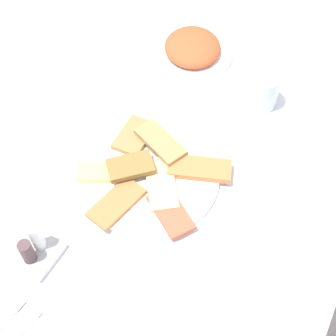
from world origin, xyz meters
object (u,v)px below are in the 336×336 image
Objects in this scene: salad_plate_greens at (192,49)px; condiment_caddy at (34,249)px; pide_platter at (150,174)px; drinking_glass at (263,90)px; dining_table at (180,197)px.

salad_plate_greens is 0.68m from condiment_caddy.
pide_platter is 3.60× the size of drinking_glass.
salad_plate_greens is 0.25m from drinking_glass.
salad_plate_greens reaches higher than dining_table.
drinking_glass is at bearing 165.05° from dining_table.
salad_plate_greens is (-0.37, -0.15, 0.11)m from dining_table.
pide_platter is 0.29m from condiment_caddy.
salad_plate_greens is at bearing -166.89° from pide_platter.
condiment_caddy is (0.27, -0.11, 0.01)m from pide_platter.
condiment_caddy is (0.68, -0.01, 0.00)m from salad_plate_greens.
dining_table is at bearing -14.95° from drinking_glass.
dining_table is 0.42m from salad_plate_greens.
condiment_caddy is at bearing -1.19° from salad_plate_greens.
drinking_glass reaches higher than condiment_caddy.
drinking_glass is (0.08, 0.23, 0.03)m from salad_plate_greens.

